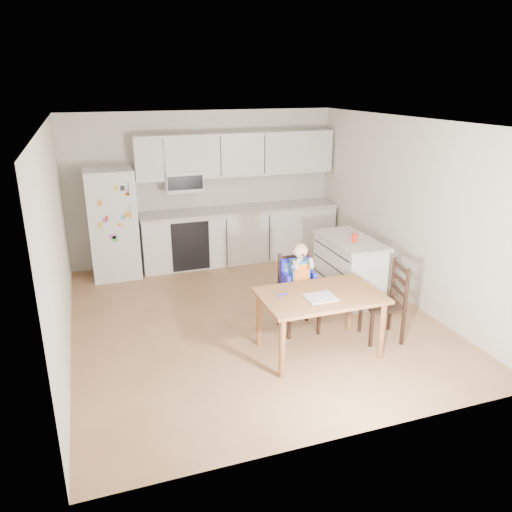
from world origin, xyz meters
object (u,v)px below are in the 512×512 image
(red_cup, at_px, (355,238))
(chair_side, at_px, (391,297))
(chair_booster, at_px, (298,277))
(refrigerator, at_px, (113,224))
(dining_table, at_px, (320,302))
(kitchen_island, at_px, (348,268))

(red_cup, distance_m, chair_side, 1.18)
(chair_side, bearing_deg, chair_booster, -110.97)
(refrigerator, xyz_separation_m, chair_booster, (1.99, -2.62, -0.17))
(refrigerator, bearing_deg, dining_table, -58.44)
(kitchen_island, xyz_separation_m, chair_side, (-0.13, -1.24, 0.10))
(red_cup, xyz_separation_m, dining_table, (-1.06, -1.14, -0.31))
(kitchen_island, xyz_separation_m, dining_table, (-1.07, -1.27, 0.18))
(chair_side, bearing_deg, dining_table, -77.17)
(kitchen_island, bearing_deg, refrigerator, 147.22)
(kitchen_island, relative_size, chair_booster, 1.05)
(kitchen_island, bearing_deg, dining_table, -130.04)
(refrigerator, bearing_deg, chair_booster, -52.79)
(chair_booster, relative_size, chair_side, 1.19)
(refrigerator, bearing_deg, red_cup, -34.59)
(kitchen_island, bearing_deg, red_cup, -93.90)
(refrigerator, distance_m, dining_table, 3.81)
(kitchen_island, bearing_deg, chair_booster, -148.48)
(kitchen_island, relative_size, red_cup, 10.77)
(chair_booster, bearing_deg, dining_table, -87.98)
(red_cup, bearing_deg, chair_booster, -153.78)
(dining_table, bearing_deg, chair_side, 1.95)
(chair_booster, xyz_separation_m, chair_side, (0.94, -0.59, -0.14))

